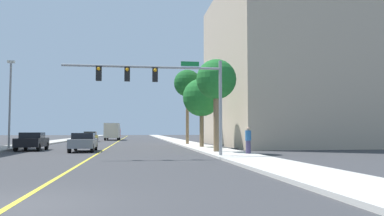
{
  "coord_description": "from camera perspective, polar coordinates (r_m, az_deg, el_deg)",
  "views": [
    {
      "loc": [
        2.65,
        -8.7,
        1.6
      ],
      "look_at": [
        6.94,
        20.54,
        3.37
      ],
      "focal_mm": 35.71,
      "sensor_mm": 36.0,
      "label": 1
    }
  ],
  "objects": [
    {
      "name": "sidewalk_left",
      "position": [
        51.99,
        -21.1,
        -4.88
      ],
      "size": [
        2.99,
        168.0,
        0.15
      ],
      "primitive_type": "cube",
      "color": "#B2ADA3",
      "rests_on": "ground"
    },
    {
      "name": "lane_marking_center",
      "position": [
        50.8,
        -11.38,
        -5.16
      ],
      "size": [
        0.16,
        144.0,
        0.01
      ],
      "primitive_type": "cube",
      "color": "yellow",
      "rests_on": "ground"
    },
    {
      "name": "car_yellow",
      "position": [
        58.85,
        -14.94,
        -4.11
      ],
      "size": [
        1.91,
        4.31,
        1.49
      ],
      "rotation": [
        0.0,
        0.0,
        -0.02
      ],
      "color": "gold",
      "rests_on": "ground"
    },
    {
      "name": "car_black",
      "position": [
        33.7,
        -22.78,
        -4.59
      ],
      "size": [
        1.94,
        3.98,
        1.47
      ],
      "rotation": [
        0.0,
        0.0,
        3.15
      ],
      "color": "black",
      "rests_on": "ground"
    },
    {
      "name": "palm_near",
      "position": [
        27.36,
        3.65,
        4.1
      ],
      "size": [
        2.87,
        2.87,
        6.57
      ],
      "color": "brown",
      "rests_on": "sidewalk_right"
    },
    {
      "name": "building_right_near",
      "position": [
        43.9,
        13.93,
        5.84
      ],
      "size": [
        15.06,
        20.31,
        17.18
      ],
      "primitive_type": "cube",
      "color": "tan",
      "rests_on": "ground"
    },
    {
      "name": "pedestrian",
      "position": [
        24.78,
        8.39,
        -4.78
      ],
      "size": [
        0.38,
        0.38,
        1.7
      ],
      "rotation": [
        0.0,
        0.0,
        1.8
      ],
      "color": "#3F3859",
      "rests_on": "sidewalk_right"
    },
    {
      "name": "palm_mid",
      "position": [
        35.04,
        1.44,
        1.53
      ],
      "size": [
        3.49,
        3.49,
        6.26
      ],
      "color": "brown",
      "rests_on": "sidewalk_right"
    },
    {
      "name": "car_gray",
      "position": [
        30.75,
        -15.9,
        -4.89
      ],
      "size": [
        1.92,
        4.61,
        1.44
      ],
      "rotation": [
        0.0,
        0.0,
        0.02
      ],
      "color": "slate",
      "rests_on": "ground"
    },
    {
      "name": "ground",
      "position": [
        50.8,
        -11.38,
        -5.16
      ],
      "size": [
        192.0,
        192.0,
        0.0
      ],
      "primitive_type": "plane",
      "color": "#38383A"
    },
    {
      "name": "delivery_truck",
      "position": [
        67.08,
        -11.79,
        -3.39
      ],
      "size": [
        2.41,
        7.92,
        2.86
      ],
      "rotation": [
        0.0,
        0.0,
        -0.0
      ],
      "color": "red",
      "rests_on": "ground"
    },
    {
      "name": "sidewalk_right",
      "position": [
        51.09,
        -1.48,
        -5.13
      ],
      "size": [
        2.99,
        168.0,
        0.15
      ],
      "primitive_type": "cube",
      "color": "beige",
      "rests_on": "ground"
    },
    {
      "name": "street_lamp",
      "position": [
        35.21,
        -25.54,
        1.2
      ],
      "size": [
        0.56,
        0.28,
        7.33
      ],
      "color": "gray",
      "rests_on": "sidewalk_left"
    },
    {
      "name": "traffic_signal_mast",
      "position": [
        22.64,
        -3.79,
        3.62
      ],
      "size": [
        9.36,
        0.36,
        5.69
      ],
      "color": "gray",
      "rests_on": "sidewalk_right"
    },
    {
      "name": "palm_far",
      "position": [
        42.97,
        -0.69,
        3.61
      ],
      "size": [
        3.04,
        3.04,
        8.33
      ],
      "color": "brown",
      "rests_on": "sidewalk_right"
    }
  ]
}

